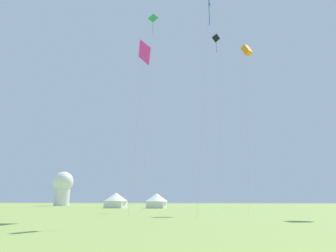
{
  "coord_description": "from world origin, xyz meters",
  "views": [
    {
      "loc": [
        6.48,
        -2.15,
        1.61
      ],
      "look_at": [
        0.0,
        32.0,
        10.22
      ],
      "focal_mm": 32.28,
      "sensor_mm": 36.0,
      "label": 1
    }
  ],
  "objects_px": {
    "kite_green_diamond": "(153,25)",
    "festival_tent_center": "(116,199)",
    "kite_magenta_diamond": "(144,53)",
    "kite_orange_box": "(247,51)",
    "kite_blue_diamond": "(208,6)",
    "observatory_dome": "(63,187)",
    "festival_tent_left": "(157,200)",
    "kite_black_diamond": "(216,44)"
  },
  "relations": [
    {
      "from": "kite_blue_diamond",
      "to": "observatory_dome",
      "type": "distance_m",
      "value": 82.46
    },
    {
      "from": "kite_orange_box",
      "to": "festival_tent_left",
      "type": "distance_m",
      "value": 37.07
    },
    {
      "from": "kite_green_diamond",
      "to": "kite_magenta_diamond",
      "type": "bearing_deg",
      "value": -80.36
    },
    {
      "from": "kite_magenta_diamond",
      "to": "kite_blue_diamond",
      "type": "xyz_separation_m",
      "value": [
        7.3,
        -1.58,
        3.96
      ]
    },
    {
      "from": "kite_blue_diamond",
      "to": "festival_tent_center",
      "type": "height_order",
      "value": "kite_blue_diamond"
    },
    {
      "from": "observatory_dome",
      "to": "kite_orange_box",
      "type": "bearing_deg",
      "value": -39.31
    },
    {
      "from": "kite_black_diamond",
      "to": "observatory_dome",
      "type": "relative_size",
      "value": 3.27
    },
    {
      "from": "kite_orange_box",
      "to": "kite_magenta_diamond",
      "type": "relative_size",
      "value": 1.36
    },
    {
      "from": "festival_tent_left",
      "to": "observatory_dome",
      "type": "relative_size",
      "value": 0.45
    },
    {
      "from": "kite_green_diamond",
      "to": "festival_tent_left",
      "type": "relative_size",
      "value": 6.25
    },
    {
      "from": "festival_tent_center",
      "to": "kite_magenta_diamond",
      "type": "bearing_deg",
      "value": -66.25
    },
    {
      "from": "kite_green_diamond",
      "to": "festival_tent_left",
      "type": "xyz_separation_m",
      "value": [
        -5.01,
        25.81,
        -26.67
      ]
    },
    {
      "from": "kite_blue_diamond",
      "to": "festival_tent_left",
      "type": "distance_m",
      "value": 45.83
    },
    {
      "from": "kite_orange_box",
      "to": "kite_black_diamond",
      "type": "xyz_separation_m",
      "value": [
        -4.88,
        12.02,
        8.16
      ]
    },
    {
      "from": "kite_orange_box",
      "to": "kite_blue_diamond",
      "type": "distance_m",
      "value": 18.24
    },
    {
      "from": "kite_orange_box",
      "to": "kite_black_diamond",
      "type": "distance_m",
      "value": 15.32
    },
    {
      "from": "kite_black_diamond",
      "to": "festival_tent_left",
      "type": "height_order",
      "value": "kite_black_diamond"
    },
    {
      "from": "kite_green_diamond",
      "to": "festival_tent_left",
      "type": "distance_m",
      "value": 37.45
    },
    {
      "from": "kite_magenta_diamond",
      "to": "kite_black_diamond",
      "type": "distance_m",
      "value": 32.51
    },
    {
      "from": "festival_tent_left",
      "to": "observatory_dome",
      "type": "distance_m",
      "value": 44.09
    },
    {
      "from": "kite_black_diamond",
      "to": "festival_tent_left",
      "type": "relative_size",
      "value": 7.22
    },
    {
      "from": "festival_tent_left",
      "to": "kite_blue_diamond",
      "type": "bearing_deg",
      "value": -69.85
    },
    {
      "from": "kite_orange_box",
      "to": "festival_tent_center",
      "type": "relative_size",
      "value": 4.97
    },
    {
      "from": "kite_magenta_diamond",
      "to": "festival_tent_left",
      "type": "bearing_deg",
      "value": 100.57
    },
    {
      "from": "festival_tent_center",
      "to": "observatory_dome",
      "type": "distance_m",
      "value": 36.62
    },
    {
      "from": "kite_green_diamond",
      "to": "observatory_dome",
      "type": "bearing_deg",
      "value": 129.75
    },
    {
      "from": "kite_orange_box",
      "to": "festival_tent_center",
      "type": "height_order",
      "value": "kite_orange_box"
    },
    {
      "from": "kite_green_diamond",
      "to": "observatory_dome",
      "type": "distance_m",
      "value": 68.82
    },
    {
      "from": "kite_black_diamond",
      "to": "observatory_dome",
      "type": "bearing_deg",
      "value": 146.5
    },
    {
      "from": "kite_green_diamond",
      "to": "festival_tent_center",
      "type": "distance_m",
      "value": 39.76
    },
    {
      "from": "observatory_dome",
      "to": "kite_black_diamond",
      "type": "bearing_deg",
      "value": -33.5
    },
    {
      "from": "kite_magenta_diamond",
      "to": "kite_green_diamond",
      "type": "xyz_separation_m",
      "value": [
        -1.94,
        11.43,
        10.89
      ]
    },
    {
      "from": "kite_blue_diamond",
      "to": "festival_tent_center",
      "type": "xyz_separation_m",
      "value": [
        -23.68,
        38.83,
        -19.63
      ]
    },
    {
      "from": "kite_orange_box",
      "to": "observatory_dome",
      "type": "bearing_deg",
      "value": 140.69
    },
    {
      "from": "kite_black_diamond",
      "to": "festival_tent_left",
      "type": "xyz_separation_m",
      "value": [
        -14.52,
        9.62,
        -31.17
      ]
    },
    {
      "from": "festival_tent_left",
      "to": "observatory_dome",
      "type": "bearing_deg",
      "value": 146.52
    },
    {
      "from": "festival_tent_center",
      "to": "kite_black_diamond",
      "type": "bearing_deg",
      "value": -21.88
    },
    {
      "from": "kite_black_diamond",
      "to": "kite_green_diamond",
      "type": "relative_size",
      "value": 1.16
    },
    {
      "from": "kite_blue_diamond",
      "to": "festival_tent_center",
      "type": "bearing_deg",
      "value": 121.38
    },
    {
      "from": "kite_black_diamond",
      "to": "kite_blue_diamond",
      "type": "height_order",
      "value": "kite_black_diamond"
    },
    {
      "from": "kite_orange_box",
      "to": "kite_blue_diamond",
      "type": "bearing_deg",
      "value": -106.69
    },
    {
      "from": "kite_orange_box",
      "to": "kite_green_diamond",
      "type": "bearing_deg",
      "value": -163.82
    }
  ]
}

